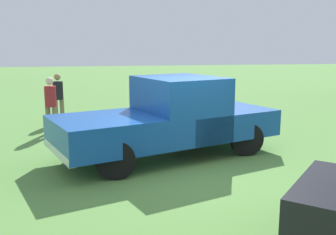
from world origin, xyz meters
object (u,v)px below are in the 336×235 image
(person_visitor, at_px, (58,96))
(person_bystander, at_px, (51,102))
(pickup_truck, at_px, (173,116))
(traffic_cone, at_px, (272,120))

(person_visitor, bearing_deg, person_bystander, 163.70)
(pickup_truck, relative_size, person_bystander, 3.35)
(person_bystander, bearing_deg, traffic_cone, -77.97)
(pickup_truck, distance_m, traffic_cone, 4.23)
(pickup_truck, relative_size, person_visitor, 3.37)
(person_bystander, distance_m, traffic_cone, 6.53)
(person_bystander, bearing_deg, person_visitor, 14.57)
(traffic_cone, bearing_deg, person_visitor, -18.15)
(person_bystander, height_order, person_visitor, person_bystander)
(traffic_cone, bearing_deg, person_bystander, -4.95)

